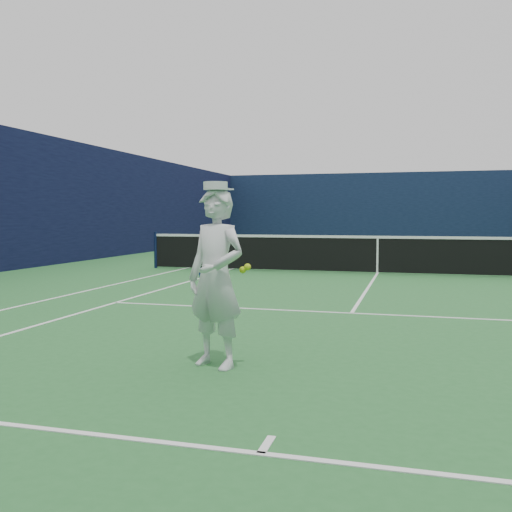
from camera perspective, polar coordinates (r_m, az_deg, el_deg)
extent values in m
plane|color=#27662E|center=(15.41, 12.02, -1.75)|extent=(80.00, 80.00, 0.00)
cube|color=white|center=(27.25, 13.56, 0.70)|extent=(11.03, 0.06, 0.01)
cube|color=white|center=(3.85, 0.47, -19.16)|extent=(11.03, 0.06, 0.01)
cube|color=white|center=(16.66, -7.16, -1.25)|extent=(0.06, 23.83, 0.01)
cube|color=white|center=(16.19, -2.68, -1.38)|extent=(0.06, 23.77, 0.01)
cube|color=white|center=(21.78, 13.06, -0.10)|extent=(8.23, 0.06, 0.01)
cube|color=white|center=(9.08, 9.53, -5.67)|extent=(8.23, 0.06, 0.01)
cube|color=white|center=(15.41, 12.03, -1.73)|extent=(0.06, 12.80, 0.01)
cube|color=white|center=(27.10, 13.55, 0.68)|extent=(0.06, 0.30, 0.01)
cube|color=white|center=(3.99, 1.06, -18.34)|extent=(0.06, 0.30, 0.01)
cube|color=#0E1934|center=(33.32, 13.98, 4.71)|extent=(20.12, 0.12, 4.00)
cube|color=black|center=(18.81, -20.07, 5.22)|extent=(0.12, 36.12, 4.00)
cylinder|color=#141E4C|center=(16.99, -10.01, 0.62)|extent=(0.09, 0.09, 1.07)
cube|color=black|center=(15.37, 12.05, 0.11)|extent=(12.79, 0.02, 0.92)
cube|color=white|center=(15.34, 12.08, 1.86)|extent=(12.79, 0.04, 0.07)
cube|color=white|center=(15.37, 12.05, -0.01)|extent=(0.05, 0.03, 0.94)
imported|color=white|center=(5.72, -4.02, -2.23)|extent=(0.76, 0.63, 1.80)
cylinder|color=white|center=(5.70, -4.07, 7.01)|extent=(0.24, 0.24, 0.08)
cube|color=white|center=(5.80, -3.24, 6.67)|extent=(0.20, 0.16, 0.02)
cylinder|color=navy|center=(5.96, -5.61, -1.70)|extent=(0.06, 0.10, 0.22)
cube|color=#2063AD|center=(6.03, -5.40, -3.35)|extent=(0.03, 0.03, 0.14)
torus|color=#2063AD|center=(6.10, -4.84, -5.20)|extent=(0.31, 0.19, 0.29)
cube|color=beige|center=(6.10, -4.84, -5.20)|extent=(0.21, 0.08, 0.30)
sphere|color=#BCD518|center=(5.63, -1.34, -1.40)|extent=(0.07, 0.07, 0.07)
sphere|color=#BCD518|center=(5.62, -0.85, -1.10)|extent=(0.07, 0.07, 0.07)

